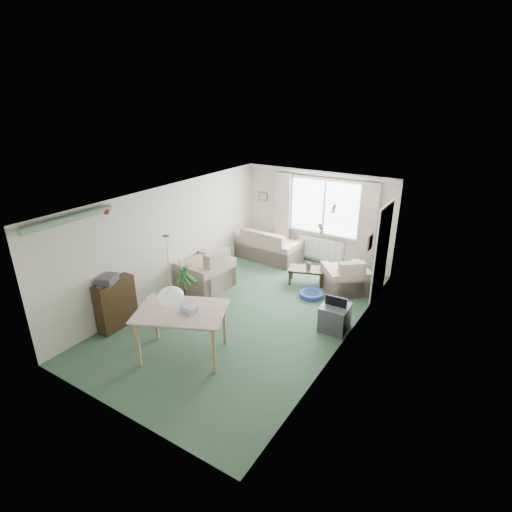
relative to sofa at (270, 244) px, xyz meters
The scene contains 25 objects.
ground 2.99m from the sofa, 68.20° to the right, with size 6.50×6.50×0.00m, color #32543B.
window 1.76m from the sofa, 20.27° to the left, with size 1.80×0.03×1.30m, color white.
curtain_rod 2.30m from the sofa, 17.10° to the left, with size 2.60×0.03×0.03m, color black.
curtain_left 0.95m from the sofa, 68.46° to the left, with size 0.45×0.08×2.00m, color beige.
curtain_right 2.62m from the sofa, ahead, with size 0.45×0.08×2.00m, color beige.
radiator 1.37m from the sofa, 18.70° to the left, with size 1.20×0.10×0.55m, color white.
doorway 3.19m from the sofa, 10.11° to the right, with size 0.03×0.95×2.00m, color black.
pendant_lamp 5.32m from the sofa, 75.56° to the right, with size 0.36×0.36×0.36m, color white.
tinsel_garland 5.45m from the sofa, 99.22° to the right, with size 1.60×1.60×0.12m, color #196626.
bauble_cluster_a 3.53m from the sofa, 37.63° to the right, with size 0.20×0.20×0.20m, color silver.
bauble_cluster_b 4.46m from the sofa, 48.48° to the right, with size 0.20×0.20×0.20m, color silver.
wall_picture_back 1.33m from the sofa, 136.17° to the left, with size 0.28×0.03×0.22m, color brown.
wall_picture_right 3.63m from the sofa, 26.71° to the right, with size 0.03×0.24×0.30m, color brown.
sofa is the anchor object (origin of this frame).
armchair_corner 2.50m from the sofa, 17.04° to the right, with size 0.92×0.87×0.82m, color beige.
armchair_left 2.32m from the sofa, 99.93° to the right, with size 1.09×1.03×0.98m, color beige.
coffee_table 1.74m from the sofa, 29.81° to the right, with size 0.83×0.46×0.37m, color black.
photo_frame 1.77m from the sofa, 29.27° to the right, with size 0.12×0.02×0.16m, color brown.
bookshelf 4.54m from the sofa, 99.38° to the right, with size 0.26×0.79×0.96m, color black.
hifi_box 4.68m from the sofa, 99.26° to the right, with size 0.28×0.35×0.14m, color #3A3A3F.
houseplant 3.53m from the sofa, 87.83° to the right, with size 0.52×0.52×1.21m, color #265B1F.
dining_table 4.58m from the sofa, 78.32° to the right, with size 1.35×0.90×0.84m, color tan.
gift_box 4.60m from the sofa, 76.46° to the right, with size 0.25×0.18×0.12m, color silver.
tv_cube 3.67m from the sofa, 40.28° to the right, with size 0.49×0.54×0.49m, color #333337.
pet_bed 2.40m from the sofa, 37.01° to the right, with size 0.52×0.52×0.10m, color #222D9E.
Camera 1 is at (3.89, -5.93, 4.15)m, focal length 28.00 mm.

